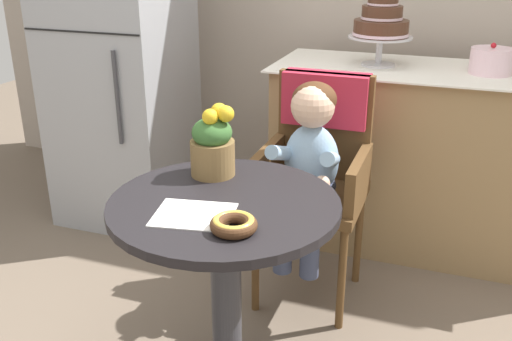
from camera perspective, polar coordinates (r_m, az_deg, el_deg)
name	(u,v)px	position (r m, az deg, el deg)	size (l,w,h in m)	color
cafe_table	(226,260)	(1.87, -3.04, -8.90)	(0.72, 0.72, 0.72)	black
wicker_chair	(318,152)	(2.41, 6.21, 1.87)	(0.42, 0.45, 0.95)	brown
seated_child	(309,156)	(2.26, 5.29, 1.48)	(0.27, 0.32, 0.73)	#8CADCC
paper_napkin	(194,215)	(1.69, -6.17, -4.38)	(0.23, 0.19, 0.00)	white
donut_front	(234,224)	(1.58, -2.23, -5.30)	(0.13, 0.13, 0.04)	#4C2D19
flower_vase	(212,143)	(1.93, -4.35, 2.69)	(0.15, 0.15, 0.25)	brown
display_counter	(431,160)	(2.95, 16.93, 1.02)	(1.56, 0.62, 0.90)	#93754C
tiered_cake_stand	(381,24)	(2.82, 12.31, 14.04)	(0.30, 0.30, 0.33)	silver
round_layer_cake	(491,61)	(2.81, 22.27, 10.01)	(0.18, 0.18, 0.14)	silver
refrigerator	(120,65)	(3.14, -13.36, 10.15)	(0.64, 0.63, 1.70)	#9EA0A5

